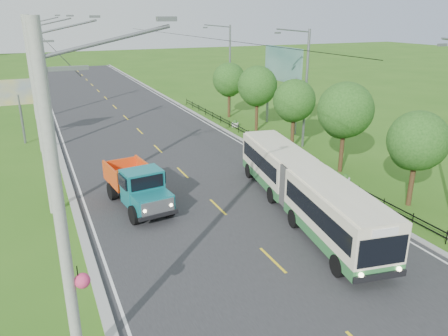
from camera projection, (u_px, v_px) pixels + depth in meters
ground at (273, 260)px, 18.78m from camera, size 240.00×240.00×0.00m
road at (151, 142)px, 36.01m from camera, size 14.00×120.00×0.02m
curb_left at (59, 152)px, 33.24m from camera, size 0.40×120.00×0.15m
curb_right at (230, 133)px, 38.73m from camera, size 0.30×120.00×0.10m
edge_line_left at (67, 152)px, 33.46m from camera, size 0.12×120.00×0.00m
edge_line_right at (225, 134)px, 38.55m from camera, size 0.12×120.00×0.00m
centre_dash at (273, 260)px, 18.77m from camera, size 0.12×2.20×0.00m
railing_right at (272, 147)px, 33.80m from camera, size 0.04×40.00×0.60m
pole_nearest at (63, 220)px, 11.40m from camera, size 3.51×0.44×10.00m
pole_near at (41, 119)px, 21.68m from camera, size 3.51×0.32×10.00m
pole_mid at (34, 85)px, 32.02m from camera, size 3.51×0.32×10.00m
pole_far at (30, 68)px, 42.36m from camera, size 3.51×0.32×10.00m
tree_second at (416, 143)px, 23.22m from camera, size 3.18×3.26×5.30m
tree_third at (344, 113)px, 28.23m from camera, size 3.60×3.62×6.00m
tree_fourth at (294, 103)px, 33.54m from camera, size 3.24×3.31×5.40m
tree_fifth at (257, 88)px, 38.62m from camera, size 3.48×3.52×5.80m
tree_back at (229, 81)px, 43.86m from camera, size 3.30×3.36×5.50m
streetlight_mid at (304, 85)px, 33.28m from camera, size 3.02×0.20×9.07m
streetlight_far at (229, 66)px, 45.34m from camera, size 3.02×0.20×9.07m
planter_near at (345, 180)px, 27.14m from camera, size 0.64×0.64×0.67m
planter_mid at (279, 146)px, 34.04m from camera, size 0.64×0.64×0.67m
planter_far at (235, 124)px, 40.93m from camera, size 0.64×0.64×0.67m
billboard_left at (18, 96)px, 34.54m from camera, size 3.00×0.20×5.20m
billboard_right at (282, 69)px, 38.94m from camera, size 0.24×6.00×7.30m
bus at (303, 185)px, 22.60m from camera, size 4.48×14.21×2.71m
dump_truck at (137, 184)px, 23.63m from camera, size 2.79×5.83×2.36m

